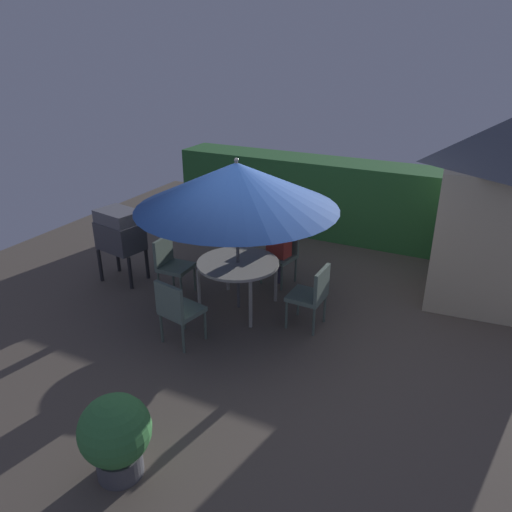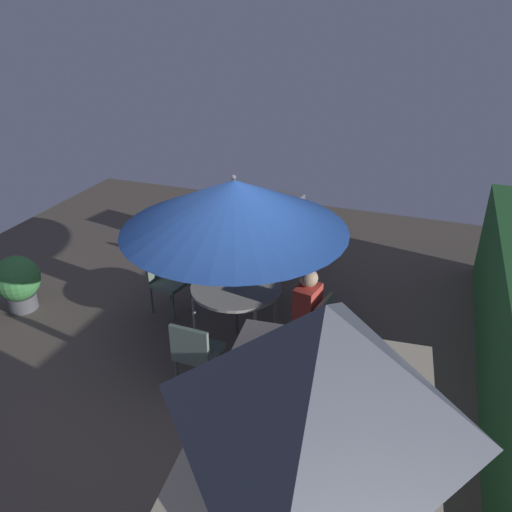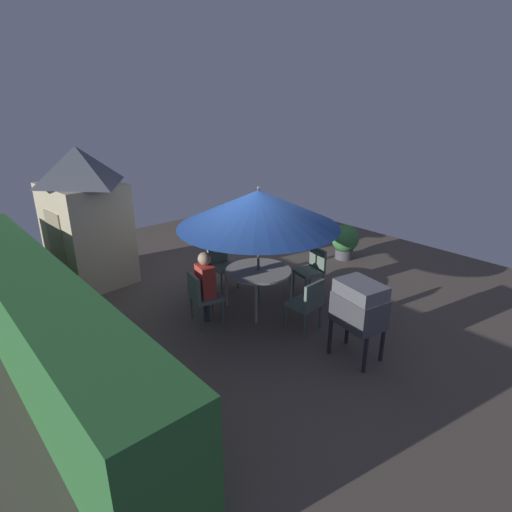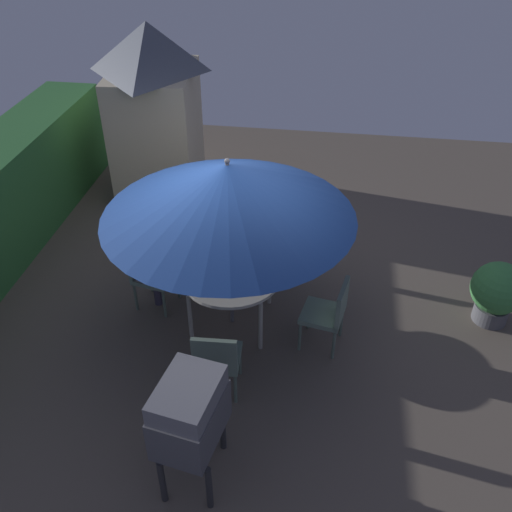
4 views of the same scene
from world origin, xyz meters
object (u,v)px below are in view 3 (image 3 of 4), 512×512
Objects in this scene: patio_table at (258,273)px; chair_far_side at (308,302)px; potted_plant_by_shed at (345,240)px; person_in_red at (205,279)px; chair_toward_hedge at (312,268)px; bbq_grill at (359,306)px; garden_shed at (85,215)px; chair_near_shed at (201,295)px; patio_umbrella at (258,209)px; chair_toward_house at (221,262)px.

patio_table is 1.31× the size of chair_far_side.
potted_plant_by_shed is 0.65× the size of person_in_red.
chair_toward_hedge is 2.24m from person_in_red.
potted_plant_by_shed is (0.50, -3.17, -0.22)m from patio_table.
person_in_red is (2.32, 1.03, -0.06)m from bbq_grill.
chair_toward_hedge is (0.90, -1.13, 0.00)m from chair_far_side.
garden_shed reaches higher than chair_near_shed.
bbq_grill is 1.03m from chair_far_side.
patio_table is at bearing -100.97° from chair_near_shed.
patio_umbrella is 1.80m from chair_toward_hedge.
chair_toward_hedge is at bearing 110.20° from potted_plant_by_shed.
garden_shed is at bearing 23.19° from chair_far_side.
patio_umbrella is at bearing 98.87° from potted_plant_by_shed.
person_in_red is at bearing 132.90° from chair_toward_house.
potted_plant_by_shed is at bearing -50.19° from bbq_grill.
person_in_red reaches higher than chair_far_side.
person_in_red is at bearing 24.08° from bbq_grill.
chair_far_side is at bearing -177.04° from patio_table.
patio_table is 0.98× the size of bbq_grill.
chair_toward_house is at bearing 39.71° from chair_toward_hedge.
bbq_grill is at bearing -179.12° from patio_table.
chair_toward_house is (3.28, 0.00, -0.33)m from bbq_grill.
bbq_grill is 3.29m from chair_toward_house.
person_in_red reaches higher than potted_plant_by_shed.
garden_shed is 5.73m from potted_plant_by_shed.
potted_plant_by_shed is at bearing -81.13° from patio_umbrella.
person_in_red reaches higher than patio_table.
bbq_grill is 1.33× the size of chair_far_side.
chair_near_shed is at bearing 79.03° from patio_table.
potted_plant_by_shed is (-0.66, -3.14, -0.07)m from chair_toward_house.
patio_table is 1.22m from chair_toward_hedge.
patio_table is at bearing 98.87° from potted_plant_by_shed.
garden_shed is 2.33× the size of patio_table.
patio_table is 3.22m from potted_plant_by_shed.
chair_near_shed is at bearing 79.03° from person_in_red.
chair_toward_hedge is at bearing -140.29° from chair_toward_house.
chair_toward_hedge and chair_toward_house have the same top height.
bbq_grill is at bearing 178.45° from chair_far_side.
person_in_red is at bearing 78.89° from chair_toward_hedge.
person_in_red is (-0.30, 4.17, 0.33)m from potted_plant_by_shed.
chair_toward_hedge reaches higher than patio_table.
chair_near_shed reaches higher than patio_table.
chair_near_shed reaches higher than potted_plant_by_shed.
patio_umbrella is 3.50m from potted_plant_by_shed.
chair_toward_house is at bearing -1.55° from patio_umbrella.
person_in_red is (-0.02, -0.08, 0.26)m from chair_near_shed.
patio_umbrella is 3.10× the size of chair_near_shed.
chair_toward_house is 0.71× the size of person_in_red.
patio_table is 1.12m from chair_near_shed.
patio_table is 1.31× the size of chair_toward_hedge.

